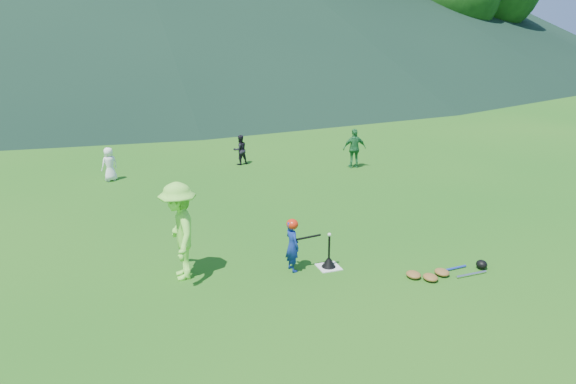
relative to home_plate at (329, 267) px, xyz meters
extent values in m
plane|color=#165A14|center=(0.00, 0.00, -0.01)|extent=(120.00, 120.00, 0.00)
cube|color=silver|center=(0.00, 0.00, 0.00)|extent=(0.45, 0.45, 0.02)
sphere|color=white|center=(0.00, 0.00, 0.73)|extent=(0.08, 0.08, 0.08)
imported|color=navy|center=(-0.76, 0.14, 0.54)|extent=(0.32, 0.43, 1.09)
imported|color=#86F347|center=(-2.95, 0.60, 0.98)|extent=(0.79, 1.31, 1.97)
imported|color=white|center=(-3.91, 8.16, 0.53)|extent=(0.62, 0.52, 1.07)
imported|color=black|center=(0.47, 8.70, 0.51)|extent=(0.57, 0.49, 1.04)
imported|color=#227238|center=(4.01, 6.97, 0.66)|extent=(0.83, 0.45, 1.34)
cone|color=black|center=(0.00, 0.00, 0.10)|extent=(0.30, 0.30, 0.18)
cylinder|color=black|center=(0.00, 0.00, 0.44)|extent=(0.04, 0.04, 0.50)
ellipsoid|color=red|center=(-0.76, 0.14, 1.00)|extent=(0.24, 0.26, 0.22)
cylinder|color=black|center=(-0.46, 0.10, 0.69)|extent=(0.62, 0.08, 0.07)
ellipsoid|color=olive|center=(1.66, -1.22, 0.05)|extent=(0.28, 0.34, 0.13)
ellipsoid|color=olive|center=(2.01, -1.10, 0.05)|extent=(0.28, 0.34, 0.13)
ellipsoid|color=olive|center=(1.41, -1.00, 0.05)|extent=(0.28, 0.34, 0.13)
cylinder|color=silver|center=(2.56, -1.32, 0.02)|extent=(0.72, 0.08, 0.06)
cylinder|color=#263FA5|center=(2.36, -0.97, 0.02)|extent=(0.68, 0.10, 0.05)
ellipsoid|color=black|center=(2.96, -1.12, 0.08)|extent=(0.22, 0.24, 0.19)
cube|color=gray|center=(0.00, 28.00, 0.59)|extent=(70.00, 0.03, 1.20)
cube|color=yellow|center=(0.00, 28.00, 1.23)|extent=(70.00, 0.08, 0.08)
cylinder|color=gray|center=(0.00, 28.00, 0.59)|extent=(0.07, 0.07, 1.30)
cylinder|color=gray|center=(35.00, 28.00, 0.59)|extent=(0.07, 0.07, 1.30)
cylinder|color=#382314|center=(-8.00, 35.00, 2.18)|extent=(0.56, 0.56, 4.38)
cylinder|color=#382314|center=(-3.20, 32.00, 1.60)|extent=(0.56, 0.56, 3.22)
cylinder|color=#382314|center=(1.60, 33.50, 1.90)|extent=(0.56, 0.56, 3.81)
cylinder|color=#382314|center=(6.40, 35.00, 2.19)|extent=(0.56, 0.56, 4.41)
cylinder|color=#382314|center=(11.20, 32.00, 1.62)|extent=(0.56, 0.56, 3.25)
cylinder|color=#382314|center=(16.00, 33.50, 1.91)|extent=(0.56, 0.56, 3.85)
cylinder|color=#382314|center=(20.80, 35.00, 2.21)|extent=(0.56, 0.56, 4.44)
cylinder|color=#382314|center=(25.60, 32.00, 1.63)|extent=(0.56, 0.56, 3.29)
cylinder|color=#382314|center=(30.40, 33.50, 1.93)|extent=(0.56, 0.56, 3.88)
camera|label=1|loc=(-4.41, -9.73, 5.06)|focal=35.00mm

